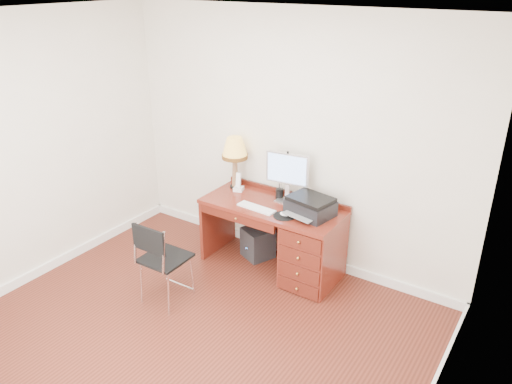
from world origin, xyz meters
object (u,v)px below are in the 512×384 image
Objects in this scene: chair at (160,255)px; desk at (299,241)px; leg_lamp at (235,151)px; equipment_box at (258,243)px; phone at (239,185)px; printer at (310,206)px; monitor at (288,171)px.

desk is at bearing 51.25° from chair.
leg_lamp is 1.69× the size of equipment_box.
phone is at bearing -34.02° from leg_lamp.
desk is at bearing -163.82° from printer.
monitor is at bearing 63.24° from chair.
equipment_box is (-0.68, 0.09, -0.67)m from printer.
phone is 0.69m from equipment_box.
phone is at bearing -174.79° from printer.
monitor is 0.61× the size of chair.
phone is 0.61× the size of equipment_box.
leg_lamp is 0.67× the size of chair.
leg_lamp is at bearing -177.53° from printer.
phone is (-0.83, 0.10, 0.40)m from desk.
monitor is 1.54m from chair.
printer is 1.09m from leg_lamp.
desk is 1.71× the size of chair.
phone is 1.27m from chair.
equipment_box is (0.35, -0.07, -1.01)m from leg_lamp.
printer is at bearing -23.09° from phone.
monitor is 1.54× the size of equipment_box.
printer is at bearing -30.29° from monitor.
desk is 1.44m from chair.
leg_lamp is 2.77× the size of phone.
desk reaches higher than equipment_box.
leg_lamp is at bearing 90.90° from chair.
leg_lamp is at bearing 173.31° from monitor.
monitor reaches higher than printer.
printer is 0.96m from equipment_box.
chair is (-0.04, -1.24, -0.28)m from phone.
leg_lamp is at bearing -167.17° from equipment_box.
monitor is 2.52× the size of phone.
chair is at bearing -109.40° from phone.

